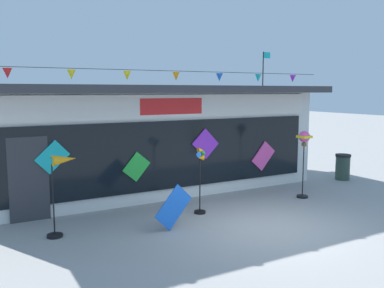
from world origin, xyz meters
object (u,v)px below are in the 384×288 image
wind_spinner_left (200,173)px  trash_bin (343,167)px  kite_shop_building (142,136)px  wind_spinner_far_left (62,175)px  display_kite_on_ground (174,207)px  wind_spinner_center_left (304,146)px

wind_spinner_left → trash_bin: 6.42m
kite_shop_building → trash_bin: bearing=-22.0°
wind_spinner_far_left → wind_spinner_left: wind_spinner_far_left is taller
wind_spinner_far_left → display_kite_on_ground: (2.22, -0.76, -0.81)m
trash_bin → display_kite_on_ground: display_kite_on_ground is taller
wind_spinner_left → wind_spinner_center_left: (3.36, -0.09, 0.49)m
wind_spinner_left → trash_bin: bearing=9.3°
wind_spinner_far_left → display_kite_on_ground: size_ratio=1.92×
wind_spinner_left → wind_spinner_center_left: 3.39m
wind_spinner_center_left → display_kite_on_ground: wind_spinner_center_left is taller
kite_shop_building → wind_spinner_far_left: (-3.25, -3.56, -0.31)m
kite_shop_building → wind_spinner_left: bearing=-88.8°
wind_spinner_far_left → wind_spinner_center_left: bearing=-1.2°
trash_bin → display_kite_on_ground: (-7.41, -1.74, 0.05)m
kite_shop_building → wind_spinner_left: (0.08, -3.61, -0.60)m
wind_spinner_left → wind_spinner_center_left: bearing=-1.5°
kite_shop_building → trash_bin: (6.39, -2.58, -1.17)m
display_kite_on_ground → wind_spinner_center_left: bearing=7.9°
wind_spinner_left → display_kite_on_ground: wind_spinner_left is taller
kite_shop_building → wind_spinner_left: 3.67m
wind_spinner_left → display_kite_on_ground: 1.41m
trash_bin → display_kite_on_ground: bearing=-166.8°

